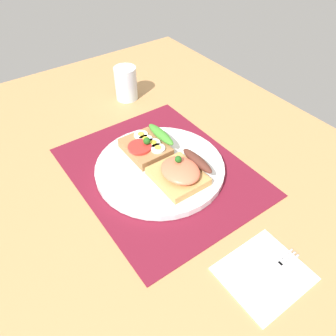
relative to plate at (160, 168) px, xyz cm
name	(u,v)px	position (x,y,z in cm)	size (l,w,h in cm)	color
ground_plane	(160,177)	(0.00, 0.00, -2.66)	(120.00, 90.00, 3.20)	#B4824F
placemat	(160,171)	(0.00, 0.00, -0.91)	(41.81, 33.71, 0.30)	maroon
plate	(160,168)	(0.00, 0.00, 0.00)	(27.64, 27.64, 1.52)	white
sandwich_egg_tomato	(147,146)	(-5.54, 0.33, 2.33)	(10.35, 9.67, 4.32)	#9E6D42
sandwich_salmon	(181,172)	(5.78, 1.23, 2.59)	(10.55, 10.56, 5.25)	tan
napkin	(266,272)	(30.00, 0.44, -0.76)	(12.03, 13.46, 0.60)	white
fork	(270,272)	(30.49, 0.77, -0.30)	(1.62, 13.39, 0.32)	#B7B7BC
drinking_glass	(126,83)	(-30.45, 9.69, 3.50)	(6.05, 6.05, 9.13)	silver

